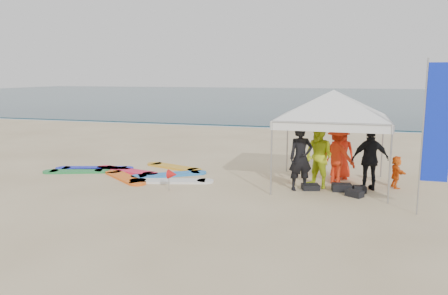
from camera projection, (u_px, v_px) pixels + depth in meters
ground at (189, 209)px, 11.24m from camera, size 120.00×120.00×0.00m
ocean at (326, 97)px, 68.04m from camera, size 160.00×84.00×0.08m
shoreline_foam at (288, 128)px, 28.47m from camera, size 160.00×1.20×0.01m
person_black_a at (301, 158)px, 12.95m from camera, size 0.84×0.73×1.96m
person_yellow at (319, 156)px, 13.23m from camera, size 1.20×1.14×1.94m
person_orange_a at (338, 155)px, 13.74m from camera, size 1.36×1.23×1.84m
person_black_b at (370, 159)px, 12.95m from camera, size 1.19×0.76×1.88m
person_orange_b at (341, 153)px, 14.41m from camera, size 0.93×0.68×1.75m
person_seated at (396, 172)px, 13.28m from camera, size 0.50×0.96×0.99m
canopy_tent at (334, 90)px, 13.18m from camera, size 4.50×4.50×3.39m
feather_flag at (436, 125)px, 10.34m from camera, size 0.64×0.04×3.81m
marker_pennant at (172, 174)px, 12.94m from camera, size 0.28×0.28×0.64m
gear_pile at (338, 189)px, 12.86m from camera, size 1.92×0.99×0.22m
surfboard_spread at (134, 173)px, 15.23m from camera, size 5.86×3.38×0.07m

